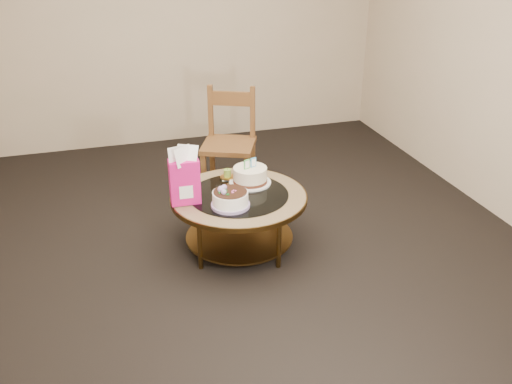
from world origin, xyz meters
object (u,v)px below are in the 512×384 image
object	(u,v)px
coffee_table	(239,204)
cream_cake	(250,176)
gift_bag	(184,176)
decorated_cake	(230,200)
dining_chair	(229,143)

from	to	relation	value
coffee_table	cream_cake	world-z (taller)	cream_cake
coffee_table	cream_cake	xyz separation A→B (m)	(0.13, 0.16, 0.14)
cream_cake	gift_bag	xyz separation A→B (m)	(-0.53, -0.17, 0.15)
decorated_cake	cream_cake	xyz separation A→B (m)	(0.24, 0.33, 0.01)
gift_bag	decorated_cake	bearing A→B (deg)	-26.07
decorated_cake	cream_cake	size ratio (longest dim) A/B	0.86
cream_cake	gift_bag	world-z (taller)	gift_bag
dining_chair	coffee_table	bearing A→B (deg)	-76.33
decorated_cake	gift_bag	world-z (taller)	gift_bag
cream_cake	gift_bag	distance (m)	0.58
decorated_cake	dining_chair	size ratio (longest dim) A/B	0.29
coffee_table	decorated_cake	size ratio (longest dim) A/B	3.68
gift_bag	coffee_table	bearing A→B (deg)	4.38
decorated_cake	cream_cake	world-z (taller)	cream_cake
gift_bag	dining_chair	xyz separation A→B (m)	(0.58, 0.98, -0.18)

